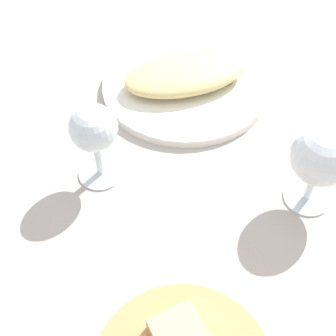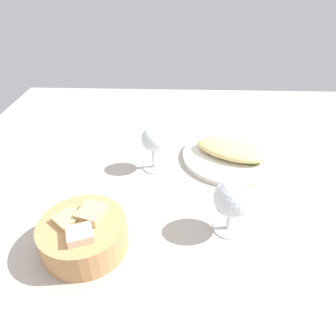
{
  "view_description": "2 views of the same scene",
  "coord_description": "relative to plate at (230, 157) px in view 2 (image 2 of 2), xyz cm",
  "views": [
    {
      "loc": [
        31.87,
        28.48,
        51.04
      ],
      "look_at": [
        4.59,
        -0.57,
        4.84
      ],
      "focal_mm": 49.59,
      "sensor_mm": 36.0,
      "label": 1
    },
    {
      "loc": [
        2.99,
        60.58,
        49.34
      ],
      "look_at": [
        5.31,
        -2.02,
        5.08
      ],
      "focal_mm": 32.42,
      "sensor_mm": 36.0,
      "label": 2
    }
  ],
  "objects": [
    {
      "name": "ground_plane",
      "position": [
        12.55,
        14.63,
        -1.7
      ],
      "size": [
        140.0,
        140.0,
        2.0
      ],
      "primitive_type": "cube",
      "color": "#AEA398"
    },
    {
      "name": "plate",
      "position": [
        0.0,
        0.0,
        0.0
      ],
      "size": [
        27.91,
        27.91,
        1.4
      ],
      "primitive_type": "cylinder",
      "color": "white",
      "rests_on": "ground_plane"
    },
    {
      "name": "omelette",
      "position": [
        0.0,
        0.0,
        2.51
      ],
      "size": [
        23.35,
        18.73,
        3.61
      ],
      "primitive_type": "ellipsoid",
      "rotation": [
        0.0,
        0.0,
        -0.45
      ],
      "color": "#E0C87C",
      "rests_on": "plate"
    },
    {
      "name": "lettuce_garnish",
      "position": [
        -5.26,
        3.18,
        1.47
      ],
      "size": [
        4.94,
        4.94,
        1.55
      ],
      "primitive_type": "cone",
      "color": "#4B7D35",
      "rests_on": "plate"
    },
    {
      "name": "bread_basket",
      "position": [
        33.93,
        34.04,
        2.92
      ],
      "size": [
        17.35,
        17.35,
        8.41
      ],
      "color": "tan",
      "rests_on": "ground_plane"
    },
    {
      "name": "wine_glass_near",
      "position": [
        22.07,
        5.21,
        7.67
      ],
      "size": [
        6.46,
        6.46,
        12.42
      ],
      "color": "silver",
      "rests_on": "ground_plane"
    },
    {
      "name": "wine_glass_far",
      "position": [
        4.19,
        28.05,
        7.54
      ],
      "size": [
        7.91,
        7.91,
        12.62
      ],
      "color": "silver",
      "rests_on": "ground_plane"
    }
  ]
}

